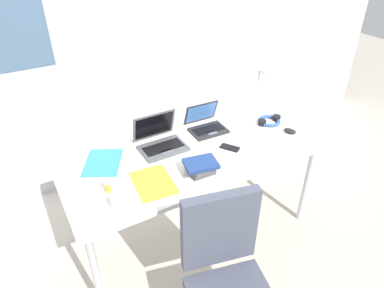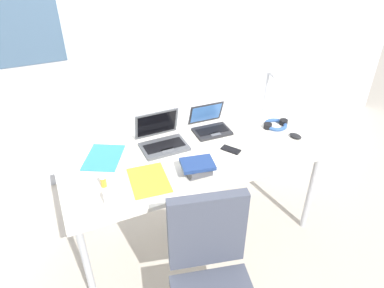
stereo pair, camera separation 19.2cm
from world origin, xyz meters
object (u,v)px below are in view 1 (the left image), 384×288
object	(u,v)px
pill_bottle	(107,186)
book_stack	(201,167)
headphones	(269,121)
paper_folder_near_mouse	(153,183)
coffee_mug	(118,202)
laptop_mid_desk	(206,125)
paper_folder_near_lamp	(103,162)
laptop_front_left	(160,141)
cell_phone	(230,148)
desk_lamp	(260,90)
computer_mouse	(290,131)

from	to	relation	value
pill_bottle	book_stack	size ratio (longest dim) A/B	0.34
headphones	paper_folder_near_mouse	size ratio (longest dim) A/B	0.69
pill_bottle	coffee_mug	size ratio (longest dim) A/B	0.70
laptop_mid_desk	paper_folder_near_lamp	distance (m)	0.83
laptop_front_left	laptop_mid_desk	bearing A→B (deg)	6.19
book_stack	paper_folder_near_mouse	xyz separation A→B (m)	(-0.31, 0.06, -0.04)
laptop_front_left	cell_phone	distance (m)	0.50
pill_bottle	book_stack	world-z (taller)	book_stack
laptop_front_left	pill_bottle	world-z (taller)	laptop_front_left
paper_folder_near_lamp	laptop_front_left	bearing A→B (deg)	-1.82
desk_lamp	computer_mouse	distance (m)	0.44
pill_bottle	coffee_mug	bearing A→B (deg)	-87.83
headphones	paper_folder_near_lamp	xyz separation A→B (m)	(-1.33, 0.13, -0.01)
laptop_front_left	coffee_mug	size ratio (longest dim) A/B	2.88
coffee_mug	pill_bottle	bearing A→B (deg)	92.17
desk_lamp	book_stack	world-z (taller)	desk_lamp
laptop_front_left	headphones	size ratio (longest dim) A/B	1.52
cell_phone	book_stack	xyz separation A→B (m)	(-0.33, -0.14, 0.04)
laptop_mid_desk	headphones	bearing A→B (deg)	-17.50
paper_folder_near_lamp	cell_phone	bearing A→B (deg)	-18.21
paper_folder_near_mouse	paper_folder_near_lamp	xyz separation A→B (m)	(-0.21, 0.36, 0.00)
laptop_front_left	laptop_mid_desk	world-z (taller)	laptop_front_left
laptop_mid_desk	computer_mouse	distance (m)	0.64
cell_phone	pill_bottle	bearing A→B (deg)	148.62
cell_phone	headphones	xyz separation A→B (m)	(0.49, 0.15, 0.01)
desk_lamp	paper_folder_near_mouse	size ratio (longest dim) A/B	1.29
laptop_mid_desk	pill_bottle	bearing A→B (deg)	-159.66
laptop_front_left	desk_lamp	bearing A→B (deg)	5.26
computer_mouse	cell_phone	xyz separation A→B (m)	(-0.52, 0.05, -0.01)
desk_lamp	book_stack	distance (m)	1.00
laptop_front_left	cell_phone	bearing A→B (deg)	-32.11
laptop_front_left	coffee_mug	distance (m)	0.66
paper_folder_near_lamp	coffee_mug	size ratio (longest dim) A/B	2.74
coffee_mug	book_stack	bearing A→B (deg)	4.66
computer_mouse	cell_phone	bearing A→B (deg)	151.58
headphones	pill_bottle	xyz separation A→B (m)	(-1.39, -0.17, 0.03)
computer_mouse	paper_folder_near_lamp	distance (m)	1.40
paper_folder_near_mouse	laptop_mid_desk	bearing A→B (deg)	32.10
computer_mouse	laptop_front_left	bearing A→B (deg)	138.76
desk_lamp	pill_bottle	xyz separation A→B (m)	(-1.44, -0.37, -0.16)
cell_phone	laptop_mid_desk	bearing A→B (deg)	58.97
desk_lamp	laptop_mid_desk	distance (m)	0.57
cell_phone	headphones	bearing A→B (deg)	-15.69
headphones	pill_bottle	world-z (taller)	pill_bottle
pill_bottle	cell_phone	bearing A→B (deg)	1.50
book_stack	coffee_mug	bearing A→B (deg)	-175.34
book_stack	paper_folder_near_mouse	world-z (taller)	book_stack
book_stack	paper_folder_near_mouse	size ratio (longest dim) A/B	0.75
headphones	pill_bottle	bearing A→B (deg)	-172.85
coffee_mug	headphones	bearing A→B (deg)	13.83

